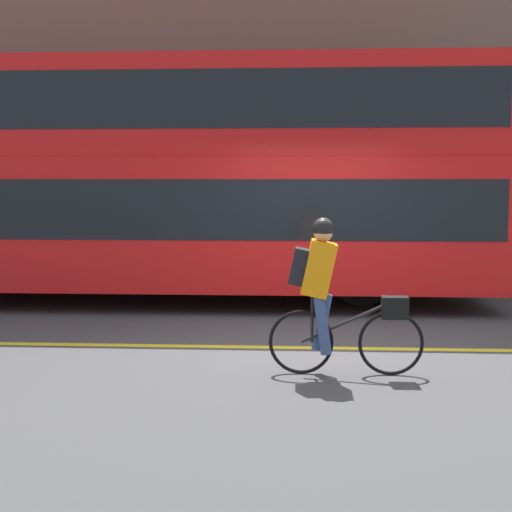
{
  "coord_description": "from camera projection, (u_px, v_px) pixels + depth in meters",
  "views": [
    {
      "loc": [
        -0.22,
        -8.14,
        1.93
      ],
      "look_at": [
        -0.75,
        0.76,
        1.0
      ],
      "focal_mm": 50.0,
      "sensor_mm": 36.0,
      "label": 1
    }
  ],
  "objects": [
    {
      "name": "ground_plane",
      "position": [
        317.0,
        349.0,
        8.27
      ],
      "size": [
        80.0,
        80.0,
        0.0
      ],
      "primitive_type": "plane",
      "color": "#424244"
    },
    {
      "name": "road_center_line",
      "position": [
        317.0,
        348.0,
        8.3
      ],
      "size": [
        50.0,
        0.14,
        0.01
      ],
      "primitive_type": "cube",
      "color": "yellow",
      "rests_on": "ground_plane"
    },
    {
      "name": "sidewalk_curb",
      "position": [
        310.0,
        281.0,
        13.52
      ],
      "size": [
        60.0,
        1.65,
        0.11
      ],
      "color": "#A8A399",
      "rests_on": "ground_plane"
    },
    {
      "name": "building_facade",
      "position": [
        310.0,
        89.0,
        14.11
      ],
      "size": [
        60.0,
        0.3,
        7.53
      ],
      "color": "brown",
      "rests_on": "ground_plane"
    },
    {
      "name": "bus",
      "position": [
        145.0,
        172.0,
        11.21
      ],
      "size": [
        11.01,
        2.43,
        3.74
      ],
      "color": "black",
      "rests_on": "ground_plane"
    },
    {
      "name": "cyclist_on_bike",
      "position": [
        330.0,
        290.0,
        7.08
      ],
      "size": [
        1.55,
        0.32,
        1.58
      ],
      "color": "black",
      "rests_on": "ground_plane"
    },
    {
      "name": "trash_bin",
      "position": [
        55.0,
        255.0,
        13.68
      ],
      "size": [
        0.53,
        0.53,
        0.82
      ],
      "color": "#262628",
      "rests_on": "sidewalk_curb"
    }
  ]
}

